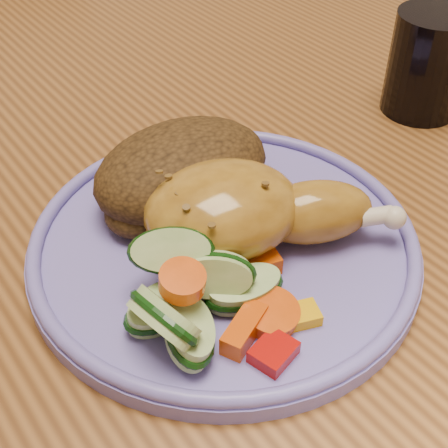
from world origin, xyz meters
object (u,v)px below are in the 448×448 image
(dining_table, at_px, (241,233))
(drinking_glass, at_px, (428,64))
(chair_far, at_px, (17,111))
(plate, at_px, (224,246))

(dining_table, distance_m, drinking_glass, 0.23)
(chair_far, relative_size, drinking_glass, 9.85)
(chair_far, bearing_deg, plate, -96.45)
(chair_far, height_order, plate, chair_far)
(dining_table, relative_size, plate, 5.17)
(dining_table, bearing_deg, drinking_glass, -9.85)
(dining_table, height_order, chair_far, chair_far)
(plate, bearing_deg, chair_far, 83.55)
(plate, bearing_deg, dining_table, 45.27)
(plate, xyz_separation_m, drinking_glass, (0.26, 0.05, 0.04))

